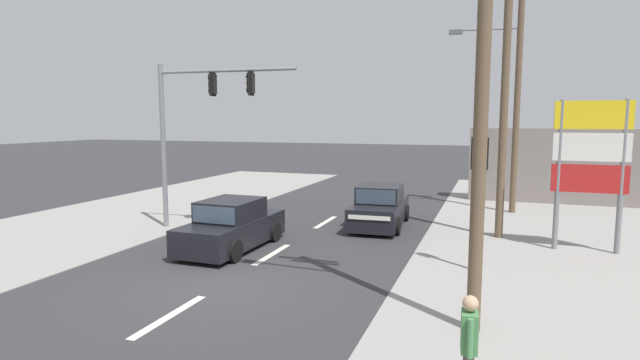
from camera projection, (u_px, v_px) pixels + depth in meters
ground_plane at (220, 286)px, 12.12m from camera, size 140.00×140.00×0.00m
lane_dash_near at (170, 316)px, 10.24m from camera, size 0.20×2.40×0.01m
lane_dash_mid at (272, 254)px, 14.93m from camera, size 0.20×2.40×0.01m
lane_dash_far at (326, 222)px, 19.61m from camera, size 0.20×2.40×0.01m
kerb_right_verge at (623, 301)px, 11.03m from camera, size 10.00×44.00×0.02m
kerb_left_verge at (77, 227)px, 18.66m from camera, size 8.00×40.00×0.02m
utility_pole_foreground_right at (477, 24)px, 8.88m from camera, size 3.78×0.44×10.66m
utility_pole_midground_right at (506, 74)px, 16.34m from camera, size 1.80×0.26×10.52m
utility_pole_background_right at (515, 77)px, 20.92m from camera, size 3.78×0.61×10.81m
traffic_signal_mast at (194, 116)px, 17.87m from camera, size 5.28×0.52×6.00m
pedestal_signal_right_kerb at (479, 181)px, 12.97m from camera, size 0.44×0.30×3.56m
shopping_plaza_sign at (591, 154)px, 14.86m from camera, size 2.10×0.16×4.60m
shopfront_wall_far at (603, 167)px, 23.27m from camera, size 12.00×1.00×3.60m
sedan_oncoming_mid at (380, 208)px, 18.83m from camera, size 2.05×4.32×1.56m
sedan_oncoming_near at (232, 226)px, 15.52m from camera, size 1.96×4.27×1.56m
pedestrian_at_kerb at (469, 345)px, 6.88m from camera, size 0.25×0.56×1.63m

